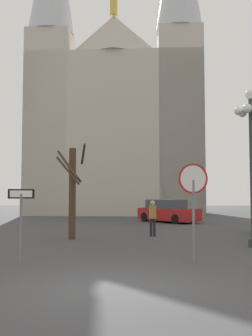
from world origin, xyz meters
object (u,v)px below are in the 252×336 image
object	(u,v)px
cathedral	(117,114)
parked_car_far_red	(168,212)
stop_sign	(193,192)
bare_tree	(72,190)
one_way_arrow_sign	(21,214)
pedestrian_walking	(153,215)
street_lamp	(251,137)

from	to	relation	value
cathedral	parked_car_far_red	world-z (taller)	cathedral
cathedral	stop_sign	distance (m)	29.31
bare_tree	stop_sign	bearing A→B (deg)	-49.74
stop_sign	one_way_arrow_sign	world-z (taller)	stop_sign
stop_sign	parked_car_far_red	world-z (taller)	stop_sign
cathedral	parked_car_far_red	distance (m)	15.64
one_way_arrow_sign	bare_tree	size ratio (longest dim) A/B	0.50
cathedral	bare_tree	distance (m)	23.79
one_way_arrow_sign	stop_sign	bearing A→B (deg)	6.34
one_way_arrow_sign	bare_tree	xyz separation A→B (m)	(0.23, 5.88, 0.75)
pedestrian_walking	stop_sign	bearing A→B (deg)	-80.51
street_lamp	pedestrian_walking	size ratio (longest dim) A/B	3.57
stop_sign	bare_tree	xyz separation A→B (m)	(-4.53, 5.35, 0.13)
parked_car_far_red	one_way_arrow_sign	bearing A→B (deg)	-105.77
street_lamp	bare_tree	distance (m)	7.53
one_way_arrow_sign	bare_tree	bearing A→B (deg)	87.78
stop_sign	pedestrian_walking	xyz separation A→B (m)	(-1.14, 6.80, -0.98)
one_way_arrow_sign	parked_car_far_red	bearing A→B (deg)	74.23
one_way_arrow_sign	pedestrian_walking	xyz separation A→B (m)	(3.62, 7.33, -0.37)
bare_tree	parked_car_far_red	xyz separation A→B (m)	(4.45, 10.67, -1.37)
one_way_arrow_sign	street_lamp	distance (m)	8.61
cathedral	street_lamp	xyz separation A→B (m)	(7.11, -24.48, -5.94)
cathedral	stop_sign	world-z (taller)	cathedral
cathedral	stop_sign	bearing A→B (deg)	-80.53
one_way_arrow_sign	pedestrian_walking	world-z (taller)	one_way_arrow_sign
street_lamp	parked_car_far_red	xyz separation A→B (m)	(-2.56, 12.68, -3.25)
cathedral	parked_car_far_red	xyz separation A→B (m)	(4.55, -11.80, -9.20)
cathedral	one_way_arrow_sign	size ratio (longest dim) A/B	15.66
street_lamp	bare_tree	xyz separation A→B (m)	(-7.00, 2.01, -1.88)
pedestrian_walking	one_way_arrow_sign	bearing A→B (deg)	-116.30
one_way_arrow_sign	parked_car_far_red	xyz separation A→B (m)	(4.67, 16.55, -0.62)
bare_tree	pedestrian_walking	size ratio (longest dim) A/B	2.50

